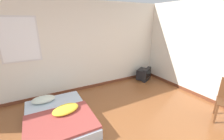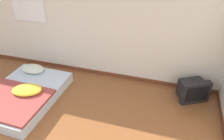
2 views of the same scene
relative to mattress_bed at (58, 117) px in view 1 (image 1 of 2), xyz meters
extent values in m
cube|color=silver|center=(0.79, 1.34, 1.16)|extent=(8.21, 0.06, 2.60)
cube|color=brown|center=(0.79, 1.30, -0.09)|extent=(8.21, 0.02, 0.09)
cube|color=silver|center=(-0.48, 1.30, 1.50)|extent=(0.86, 0.01, 1.08)
cube|color=white|center=(-0.48, 1.30, 1.50)|extent=(0.79, 0.01, 1.01)
cube|color=silver|center=(0.00, 0.01, -0.03)|extent=(1.29, 1.78, 0.21)
ellipsoid|color=silver|center=(-0.20, 0.67, 0.15)|extent=(0.53, 0.35, 0.14)
cube|color=#993D38|center=(0.00, -0.32, 0.10)|extent=(1.30, 1.05, 0.05)
ellipsoid|color=yellow|center=(0.16, -0.04, 0.17)|extent=(0.65, 0.53, 0.11)
cube|color=black|center=(3.13, 1.06, 0.07)|extent=(0.53, 0.45, 0.36)
cube|color=black|center=(3.22, 0.90, 0.09)|extent=(0.55, 0.37, 0.45)
cube|color=black|center=(3.25, 0.85, 0.10)|extent=(0.41, 0.23, 0.32)
cube|color=brown|center=(2.87, -1.61, 0.08)|extent=(0.05, 0.05, 0.43)
cube|color=brown|center=(3.21, -1.43, 0.08)|extent=(0.05, 0.05, 0.43)
camera|label=1|loc=(-0.31, -2.87, 1.95)|focal=24.00mm
camera|label=2|loc=(2.65, -2.71, 2.67)|focal=35.00mm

